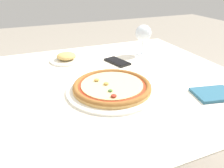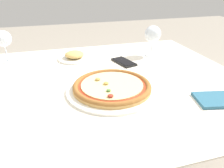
{
  "view_description": "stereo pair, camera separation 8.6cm",
  "coord_description": "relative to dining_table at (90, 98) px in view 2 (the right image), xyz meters",
  "views": [
    {
      "loc": [
        -0.22,
        -0.81,
        1.13
      ],
      "look_at": [
        0.08,
        -0.1,
        0.75
      ],
      "focal_mm": 35.0,
      "sensor_mm": 36.0,
      "label": 1
    },
    {
      "loc": [
        -0.13,
        -0.84,
        1.13
      ],
      "look_at": [
        0.08,
        -0.1,
        0.75
      ],
      "focal_mm": 35.0,
      "sensor_mm": 36.0,
      "label": 2
    }
  ],
  "objects": [
    {
      "name": "wine_glass_far_right",
      "position": [
        -0.37,
        0.37,
        0.2
      ],
      "size": [
        0.08,
        0.08,
        0.17
      ],
      "color": "silver",
      "rests_on": "dining_table"
    },
    {
      "name": "wine_glass_far_left",
      "position": [
        0.41,
        0.25,
        0.2
      ],
      "size": [
        0.09,
        0.09,
        0.17
      ],
      "color": "silver",
      "rests_on": "dining_table"
    },
    {
      "name": "napkin_folded",
      "position": [
        0.42,
        -0.28,
        0.08
      ],
      "size": [
        0.17,
        0.14,
        0.01
      ],
      "color": "#2D607A",
      "rests_on": "dining_table"
    },
    {
      "name": "side_plate",
      "position": [
        -0.02,
        0.3,
        0.1
      ],
      "size": [
        0.18,
        0.18,
        0.05
      ],
      "color": "white",
      "rests_on": "dining_table"
    },
    {
      "name": "pizza_plate",
      "position": [
        0.08,
        -0.1,
        0.09
      ],
      "size": [
        0.36,
        0.36,
        0.04
      ],
      "color": "white",
      "rests_on": "dining_table"
    },
    {
      "name": "dining_table",
      "position": [
        0.0,
        0.0,
        0.0
      ],
      "size": [
        1.38,
        1.03,
        0.72
      ],
      "color": "brown",
      "rests_on": "ground_plane"
    },
    {
      "name": "cell_phone",
      "position": [
        0.22,
        0.18,
        0.08
      ],
      "size": [
        0.11,
        0.16,
        0.01
      ],
      "color": "black",
      "rests_on": "dining_table"
    }
  ]
}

